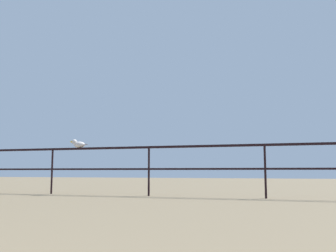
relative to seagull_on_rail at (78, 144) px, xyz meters
name	(u,v)px	position (x,y,z in m)	size (l,w,h in m)	color
pier_railing	(204,158)	(2.96, 0.01, -0.36)	(21.97, 0.05, 1.07)	black
seagull_on_rail	(78,144)	(0.00, 0.00, 0.00)	(0.39, 0.25, 0.19)	silver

